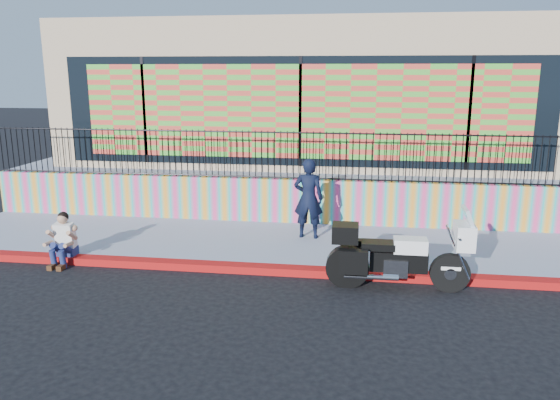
# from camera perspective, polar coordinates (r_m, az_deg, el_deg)

# --- Properties ---
(ground) EXTENTS (90.00, 90.00, 0.00)m
(ground) POSITION_cam_1_polar(r_m,az_deg,el_deg) (10.81, -0.36, -7.68)
(ground) COLOR black
(ground) RESTS_ON ground
(red_curb) EXTENTS (16.00, 0.30, 0.15)m
(red_curb) POSITION_cam_1_polar(r_m,az_deg,el_deg) (10.79, -0.36, -7.31)
(red_curb) COLOR #A80C10
(red_curb) RESTS_ON ground
(sidewalk) EXTENTS (16.00, 3.00, 0.15)m
(sidewalk) POSITION_cam_1_polar(r_m,az_deg,el_deg) (12.33, 0.78, -4.63)
(sidewalk) COLOR #979EB5
(sidewalk) RESTS_ON ground
(mural_wall) EXTENTS (16.00, 0.20, 1.10)m
(mural_wall) POSITION_cam_1_polar(r_m,az_deg,el_deg) (13.69, 1.66, -0.10)
(mural_wall) COLOR #F13F84
(mural_wall) RESTS_ON sidewalk
(metal_fence) EXTENTS (15.80, 0.04, 1.20)m
(metal_fence) POSITION_cam_1_polar(r_m,az_deg,el_deg) (13.47, 1.69, 4.67)
(metal_fence) COLOR black
(metal_fence) RESTS_ON mural_wall
(elevated_platform) EXTENTS (16.00, 10.00, 1.25)m
(elevated_platform) POSITION_cam_1_polar(r_m,az_deg,el_deg) (18.68, 3.46, 3.27)
(elevated_platform) COLOR #979EB5
(elevated_platform) RESTS_ON ground
(storefront_building) EXTENTS (14.00, 8.06, 4.00)m
(storefront_building) POSITION_cam_1_polar(r_m,az_deg,el_deg) (18.19, 3.52, 11.32)
(storefront_building) COLOR #C8B285
(storefront_building) RESTS_ON elevated_platform
(police_motorcycle) EXTENTS (2.53, 0.84, 1.58)m
(police_motorcycle) POSITION_cam_1_polar(r_m,az_deg,el_deg) (10.09, 12.03, -5.56)
(police_motorcycle) COLOR black
(police_motorcycle) RESTS_ON ground
(police_officer) EXTENTS (0.69, 0.48, 1.84)m
(police_officer) POSITION_cam_1_polar(r_m,az_deg,el_deg) (12.37, 2.99, 0.18)
(police_officer) COLOR black
(police_officer) RESTS_ON sidewalk
(seated_man) EXTENTS (0.54, 0.71, 1.06)m
(seated_man) POSITION_cam_1_polar(r_m,az_deg,el_deg) (11.98, -21.83, -4.28)
(seated_man) COLOR navy
(seated_man) RESTS_ON ground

